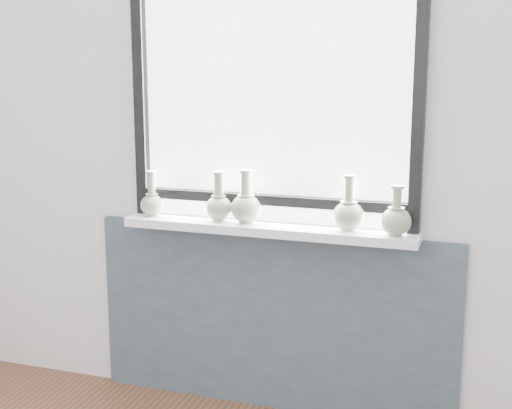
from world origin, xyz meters
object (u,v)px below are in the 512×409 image
(windowsill, at_px, (268,229))
(vase_b, at_px, (219,205))
(vase_c, at_px, (246,206))
(vase_a, at_px, (152,202))
(vase_d, at_px, (349,213))
(vase_e, at_px, (396,219))

(windowsill, distance_m, vase_b, 0.25)
(vase_b, xyz_separation_m, vase_c, (0.13, -0.00, 0.00))
(vase_a, height_order, vase_d, vase_d)
(vase_e, bearing_deg, vase_c, 177.81)
(vase_c, relative_size, vase_d, 1.00)
(windowsill, distance_m, vase_d, 0.37)
(windowsill, bearing_deg, vase_b, 178.78)
(vase_a, bearing_deg, vase_b, 1.08)
(windowsill, xyz_separation_m, vase_e, (0.56, -0.02, 0.09))
(windowsill, relative_size, vase_a, 6.31)
(vase_c, bearing_deg, windowsill, -2.02)
(windowsill, distance_m, vase_e, 0.57)
(vase_c, bearing_deg, vase_d, 0.53)
(vase_b, distance_m, vase_c, 0.13)
(vase_a, relative_size, vase_c, 0.89)
(vase_c, bearing_deg, vase_e, -2.19)
(vase_a, xyz_separation_m, vase_b, (0.33, 0.01, 0.01))
(vase_b, bearing_deg, vase_d, 0.29)
(vase_e, bearing_deg, vase_d, 171.73)
(vase_b, height_order, vase_e, vase_b)
(vase_b, relative_size, vase_c, 0.94)
(windowsill, bearing_deg, vase_a, -179.87)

